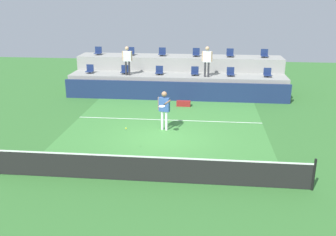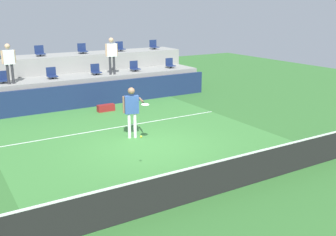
% 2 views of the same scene
% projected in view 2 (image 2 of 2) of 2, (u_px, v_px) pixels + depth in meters
% --- Properties ---
extents(ground_plane, '(40.00, 40.00, 0.00)m').
position_uv_depth(ground_plane, '(147.00, 146.00, 12.92)').
color(ground_plane, '#336B2D').
extents(court_inner_paint, '(9.00, 10.00, 0.01)m').
position_uv_depth(court_inner_paint, '(134.00, 137.00, 13.74)').
color(court_inner_paint, '#3D7F38').
rests_on(court_inner_paint, ground_plane).
extents(court_service_line, '(9.00, 0.06, 0.00)m').
position_uv_depth(court_service_line, '(118.00, 127.00, 14.89)').
color(court_service_line, white).
rests_on(court_service_line, ground_plane).
extents(tennis_net, '(10.48, 0.08, 1.07)m').
position_uv_depth(tennis_net, '(225.00, 174.00, 9.49)').
color(tennis_net, black).
rests_on(tennis_net, ground_plane).
extents(sponsor_backboard, '(13.00, 0.16, 1.10)m').
position_uv_depth(sponsor_backboard, '(85.00, 96.00, 17.70)').
color(sponsor_backboard, navy).
rests_on(sponsor_backboard, ground_plane).
extents(seating_tier_lower, '(13.00, 1.80, 1.25)m').
position_uv_depth(seating_tier_lower, '(75.00, 89.00, 18.75)').
color(seating_tier_lower, gray).
rests_on(seating_tier_lower, ground_plane).
extents(seating_tier_upper, '(13.00, 1.80, 2.10)m').
position_uv_depth(seating_tier_upper, '(63.00, 75.00, 20.12)').
color(seating_tier_upper, gray).
rests_on(seating_tier_upper, ground_plane).
extents(stadium_chair_lower_left, '(0.44, 0.40, 0.52)m').
position_uv_depth(stadium_chair_lower_left, '(3.00, 78.00, 16.88)').
color(stadium_chair_lower_left, '#2D2D33').
rests_on(stadium_chair_lower_left, seating_tier_lower).
extents(stadium_chair_lower_mid_left, '(0.44, 0.40, 0.52)m').
position_uv_depth(stadium_chair_lower_mid_left, '(52.00, 74.00, 17.93)').
color(stadium_chair_lower_mid_left, '#2D2D33').
rests_on(stadium_chair_lower_mid_left, seating_tier_lower).
extents(stadium_chair_lower_mid_right, '(0.44, 0.40, 0.52)m').
position_uv_depth(stadium_chair_lower_mid_right, '(96.00, 70.00, 19.00)').
color(stadium_chair_lower_mid_right, '#2D2D33').
rests_on(stadium_chair_lower_mid_right, seating_tier_lower).
extents(stadium_chair_lower_right, '(0.44, 0.40, 0.52)m').
position_uv_depth(stadium_chair_lower_right, '(135.00, 67.00, 20.05)').
color(stadium_chair_lower_right, '#2D2D33').
rests_on(stadium_chair_lower_right, seating_tier_lower).
extents(stadium_chair_lower_far_right, '(0.44, 0.40, 0.52)m').
position_uv_depth(stadium_chair_lower_far_right, '(170.00, 64.00, 21.12)').
color(stadium_chair_lower_far_right, '#2D2D33').
rests_on(stadium_chair_lower_far_right, seating_tier_lower).
extents(stadium_chair_upper_mid_left, '(0.44, 0.40, 0.52)m').
position_uv_depth(stadium_chair_upper_mid_left, '(40.00, 52.00, 19.16)').
color(stadium_chair_upper_mid_left, '#2D2D33').
rests_on(stadium_chair_upper_mid_left, seating_tier_upper).
extents(stadium_chair_upper_mid_right, '(0.44, 0.40, 0.52)m').
position_uv_depth(stadium_chair_upper_mid_right, '(82.00, 49.00, 20.25)').
color(stadium_chair_upper_mid_right, '#2D2D33').
rests_on(stadium_chair_upper_mid_right, seating_tier_upper).
extents(stadium_chair_upper_right, '(0.44, 0.40, 0.52)m').
position_uv_depth(stadium_chair_upper_right, '(120.00, 47.00, 21.31)').
color(stadium_chair_upper_right, '#2D2D33').
rests_on(stadium_chair_upper_right, seating_tier_upper).
extents(stadium_chair_upper_far_right, '(0.44, 0.40, 0.52)m').
position_uv_depth(stadium_chair_upper_far_right, '(154.00, 45.00, 22.37)').
color(stadium_chair_upper_far_right, '#2D2D33').
rests_on(stadium_chair_upper_far_right, seating_tier_upper).
extents(tennis_player, '(0.61, 1.32, 1.80)m').
position_uv_depth(tennis_player, '(132.00, 107.00, 13.38)').
color(tennis_player, white).
rests_on(tennis_player, ground_plane).
extents(spectator_in_grey, '(0.60, 0.26, 1.71)m').
position_uv_depth(spectator_in_grey, '(9.00, 60.00, 16.47)').
color(spectator_in_grey, '#2D2D33').
rests_on(spectator_in_grey, seating_tier_lower).
extents(spectator_in_white, '(0.62, 0.26, 1.78)m').
position_uv_depth(spectator_in_white, '(112.00, 52.00, 18.80)').
color(spectator_in_white, '#2D2D33').
rests_on(spectator_in_white, seating_tier_lower).
extents(tennis_ball, '(0.07, 0.07, 0.07)m').
position_uv_depth(tennis_ball, '(141.00, 137.00, 10.50)').
color(tennis_ball, '#CCE033').
extents(equipment_bag, '(0.76, 0.28, 0.30)m').
position_uv_depth(equipment_bag, '(106.00, 108.00, 17.18)').
color(equipment_bag, maroon).
rests_on(equipment_bag, ground_plane).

